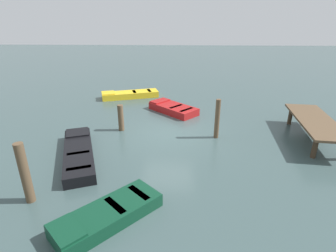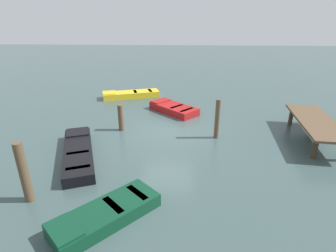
% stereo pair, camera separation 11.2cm
% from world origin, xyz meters
% --- Properties ---
extents(ground_plane, '(80.00, 80.00, 0.00)m').
position_xyz_m(ground_plane, '(0.00, 0.00, 0.00)').
color(ground_plane, '#384C4C').
extents(dock_segment, '(4.60, 2.04, 0.95)m').
position_xyz_m(dock_segment, '(0.50, 6.55, 0.82)').
color(dock_segment, brown).
rests_on(dock_segment, ground_plane).
extents(rowboat_black, '(4.24, 2.41, 0.46)m').
position_xyz_m(rowboat_black, '(2.54, -3.43, 0.22)').
color(rowboat_black, black).
rests_on(rowboat_black, ground_plane).
extents(rowboat_yellow, '(2.11, 3.89, 0.46)m').
position_xyz_m(rowboat_yellow, '(-5.82, -2.81, 0.22)').
color(rowboat_yellow, gold).
rests_on(rowboat_yellow, ground_plane).
extents(rowboat_red, '(2.92, 2.97, 0.46)m').
position_xyz_m(rowboat_red, '(-2.99, 0.19, 0.22)').
color(rowboat_red, maroon).
rests_on(rowboat_red, ground_plane).
extents(rowboat_dark_green, '(2.91, 2.89, 0.46)m').
position_xyz_m(rowboat_dark_green, '(6.00, -1.44, 0.22)').
color(rowboat_dark_green, '#0C3823').
rests_on(rowboat_dark_green, ground_plane).
extents(mooring_piling_far_right, '(0.27, 0.27, 1.94)m').
position_xyz_m(mooring_piling_far_right, '(5.22, -3.98, 0.97)').
color(mooring_piling_far_right, brown).
rests_on(mooring_piling_far_right, ground_plane).
extents(mooring_piling_mid_left, '(0.22, 0.22, 1.83)m').
position_xyz_m(mooring_piling_mid_left, '(0.45, 2.22, 0.91)').
color(mooring_piling_mid_left, brown).
rests_on(mooring_piling_mid_left, ground_plane).
extents(mooring_piling_center, '(0.27, 0.27, 1.29)m').
position_xyz_m(mooring_piling_center, '(-0.24, -2.28, 0.64)').
color(mooring_piling_center, brown).
rests_on(mooring_piling_center, ground_plane).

